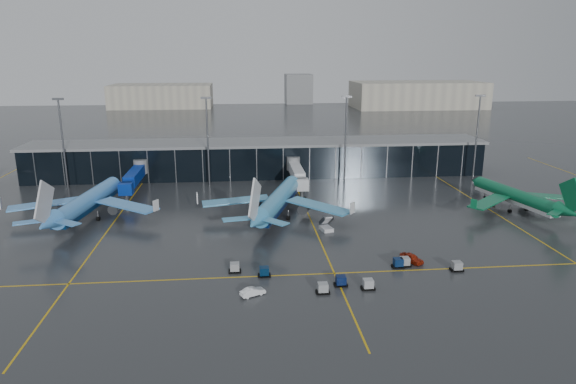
{
  "coord_description": "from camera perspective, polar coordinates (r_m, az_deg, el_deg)",
  "views": [
    {
      "loc": [
        -5.98,
        -96.76,
        37.22
      ],
      "look_at": [
        5.0,
        18.0,
        6.0
      ],
      "focal_mm": 32.0,
      "sensor_mm": 36.0,
      "label": 1
    }
  ],
  "objects": [
    {
      "name": "taxi_lines",
      "position": [
        114.76,
        2.84,
        -3.79
      ],
      "size": [
        220.0,
        120.0,
        0.02
      ],
      "color": "gold",
      "rests_on": "ground"
    },
    {
      "name": "distant_hangars",
      "position": [
        372.17,
        3.25,
        10.75
      ],
      "size": [
        260.0,
        71.0,
        22.0
      ],
      "color": "#B2AD99",
      "rests_on": "ground"
    },
    {
      "name": "mobile_airstair",
      "position": [
        111.8,
        4.28,
        -3.92
      ],
      "size": [
        2.93,
        3.65,
        3.45
      ],
      "rotation": [
        0.0,
        0.0,
        0.25
      ],
      "color": "silver",
      "rests_on": "ground"
    },
    {
      "name": "flood_masts",
      "position": [
        149.02,
        -1.18,
        6.11
      ],
      "size": [
        203.0,
        0.5,
        25.5
      ],
      "color": "#595B60",
      "rests_on": "ground"
    },
    {
      "name": "jet_bridges",
      "position": [
        146.42,
        -16.76,
        1.61
      ],
      "size": [
        94.0,
        27.5,
        7.2
      ],
      "color": "#595B60",
      "rests_on": "ground"
    },
    {
      "name": "service_van_red",
      "position": [
        97.84,
        13.57,
        -7.14
      ],
      "size": [
        4.06,
        5.06,
        1.62
      ],
      "primitive_type": "imported",
      "rotation": [
        0.0,
        0.0,
        0.53
      ],
      "color": "maroon",
      "rests_on": "ground"
    },
    {
      "name": "airliner_klm_near",
      "position": [
        119.47,
        -1.12,
        0.28
      ],
      "size": [
        48.84,
        52.18,
        13.12
      ],
      "primitive_type": null,
      "rotation": [
        0.0,
        0.0,
        -0.31
      ],
      "color": "#3E97CD",
      "rests_on": "ground"
    },
    {
      "name": "terminal_pier",
      "position": [
        162.03,
        -3.25,
        3.81
      ],
      "size": [
        142.0,
        17.0,
        10.7
      ],
      "color": "black",
      "rests_on": "ground"
    },
    {
      "name": "service_van_white",
      "position": [
        83.08,
        -3.93,
        -10.98
      ],
      "size": [
        4.31,
        3.06,
        1.35
      ],
      "primitive_type": "imported",
      "rotation": [
        0.0,
        0.0,
        2.02
      ],
      "color": "white",
      "rests_on": "ground"
    },
    {
      "name": "airliner_arkefly",
      "position": [
        127.4,
        -21.42,
        0.11
      ],
      "size": [
        42.53,
        46.87,
        12.93
      ],
      "primitive_type": null,
      "rotation": [
        0.0,
        0.0,
        -0.14
      ],
      "color": "#4491E2",
      "rests_on": "ground"
    },
    {
      "name": "baggage_carts",
      "position": [
        89.76,
        6.86,
        -8.93
      ],
      "size": [
        41.33,
        11.08,
        1.7
      ],
      "color": "black",
      "rests_on": "ground"
    },
    {
      "name": "ground",
      "position": [
        103.85,
        -1.81,
        -5.86
      ],
      "size": [
        600.0,
        600.0,
        0.0
      ],
      "primitive_type": "plane",
      "color": "#282B2D",
      "rests_on": "ground"
    },
    {
      "name": "airliner_aer_lingus",
      "position": [
        136.69,
        23.96,
        0.46
      ],
      "size": [
        39.03,
        42.46,
        11.24
      ],
      "primitive_type": null,
      "rotation": [
        0.0,
        0.0,
        0.21
      ],
      "color": "#0C653D",
      "rests_on": "ground"
    }
  ]
}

